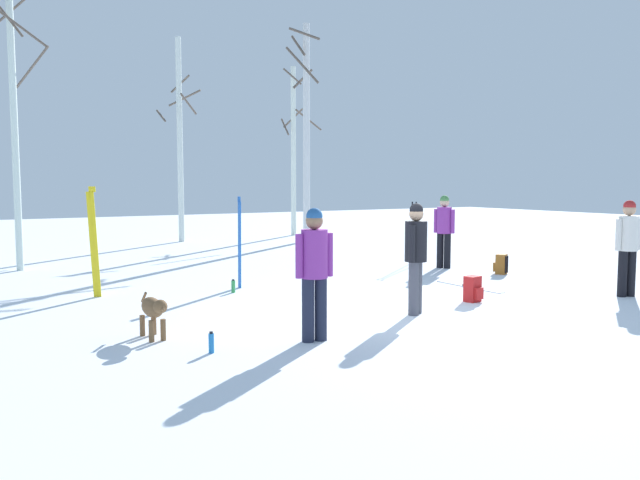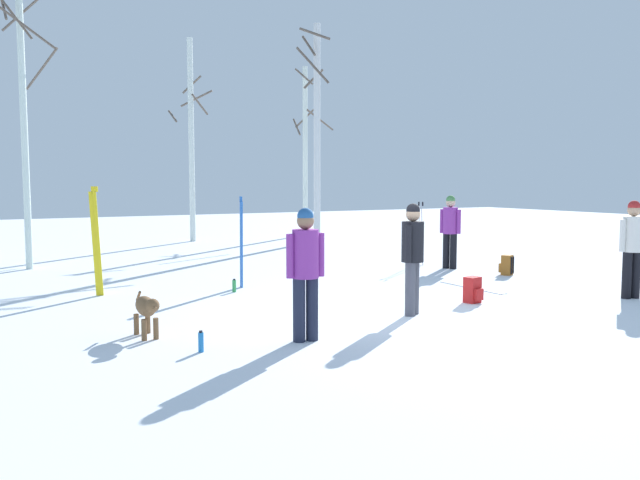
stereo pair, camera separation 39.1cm
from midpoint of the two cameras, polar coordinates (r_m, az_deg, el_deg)
ground_plane at (r=10.32m, az=6.20°, el=-6.32°), size 60.00×60.00×0.00m
person_0 at (r=12.68m, az=24.50°, el=-0.14°), size 0.51×0.34×1.72m
person_1 at (r=8.32m, az=-1.84°, el=-2.24°), size 0.52×0.34×1.72m
person_2 at (r=10.08m, az=7.27°, el=-0.97°), size 0.45×0.34×1.72m
person_3 at (r=15.56m, az=10.08°, el=1.16°), size 0.34×0.48×1.72m
dog at (r=8.85m, az=-15.59°, el=-5.88°), size 0.23×0.90×0.57m
ski_pair_planted_0 at (r=12.59m, az=-7.92°, el=-0.24°), size 0.02×0.17×1.76m
ski_pair_planted_1 at (r=12.23m, az=-20.02°, el=-0.20°), size 0.20×0.10×1.96m
ski_pair_lying_0 at (r=12.99m, az=12.04°, el=-3.98°), size 0.19×1.68×0.05m
ski_poles_0 at (r=16.16m, az=7.52°, el=0.78°), size 0.07×0.26×1.54m
backpack_0 at (r=11.39m, az=12.24°, el=-4.23°), size 0.30×0.32×0.44m
backpack_1 at (r=14.90m, az=14.80°, el=-2.08°), size 0.32×0.34×0.44m
water_bottle_0 at (r=8.04m, az=-10.87°, el=-8.81°), size 0.07×0.07×0.26m
water_bottle_1 at (r=12.18m, az=-8.50°, el=-4.02°), size 0.07×0.07×0.25m
birch_tree_2 at (r=16.59m, az=-25.82°, el=11.32°), size 1.45×1.46×7.60m
birch_tree_3 at (r=22.58m, az=-12.64°, el=8.71°), size 1.52×1.40×6.78m
birch_tree_4 at (r=22.16m, az=-1.73°, el=9.70°), size 1.21×1.22×7.23m
birch_tree_5 at (r=24.65m, az=-2.77°, el=7.97°), size 1.46×1.51×6.27m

